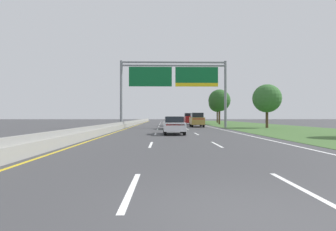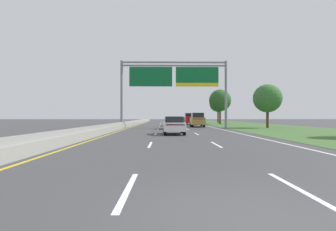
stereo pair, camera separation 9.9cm
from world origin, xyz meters
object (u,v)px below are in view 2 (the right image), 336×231
car_silver_centre_lane_sedan (171,121)px  roadside_tree_distant (218,103)px  overhead_sign_gantry (174,80)px  roadside_tree_far (220,100)px  roadside_tree_mid (267,98)px  car_white_centre_lane_sedan (174,125)px  car_darkgreen_centre_lane_sedan (173,122)px  pickup_truck_red (190,119)px  car_gold_right_lane_suv (197,120)px

car_silver_centre_lane_sedan → roadside_tree_distant: 24.22m
overhead_sign_gantry → roadside_tree_far: bearing=56.7°
roadside_tree_mid → roadside_tree_distant: bearing=91.7°
car_silver_centre_lane_sedan → roadside_tree_mid: roadside_tree_mid is taller
car_white_centre_lane_sedan → roadside_tree_distant: (12.34, 40.97, 3.96)m
car_silver_centre_lane_sedan → roadside_tree_mid: size_ratio=0.74×
overhead_sign_gantry → car_darkgreen_centre_lane_sedan: size_ratio=3.39×
overhead_sign_gantry → roadside_tree_distant: (11.84, 27.42, -1.94)m
car_silver_centre_lane_sedan → roadside_tree_far: (9.77, 7.89, 3.90)m
roadside_tree_mid → pickup_truck_red: bearing=124.1°
car_white_centre_lane_sedan → roadside_tree_far: 30.21m
car_darkgreen_centre_lane_sedan → car_silver_centre_lane_sedan: (0.11, 10.74, 0.00)m
roadside_tree_far → roadside_tree_mid: bearing=-79.0°
car_white_centre_lane_sedan → car_silver_centre_lane_sedan: 20.31m
roadside_tree_mid → roadside_tree_far: (-3.10, 15.95, 0.69)m
car_white_centre_lane_sedan → roadside_tree_mid: roadside_tree_mid is taller
pickup_truck_red → roadside_tree_far: bearing=-69.3°
car_silver_centre_lane_sedan → car_gold_right_lane_suv: bearing=-138.9°
car_white_centre_lane_sedan → roadside_tree_distant: size_ratio=0.64×
pickup_truck_red → car_white_centre_lane_sedan: pickup_truck_red is taller
car_white_centre_lane_sedan → car_silver_centre_lane_sedan: size_ratio=1.00×
roadside_tree_far → roadside_tree_distant: roadside_tree_distant is taller
pickup_truck_red → roadside_tree_distant: 17.66m
car_white_centre_lane_sedan → roadside_tree_mid: size_ratio=0.74×
roadside_tree_mid → roadside_tree_far: 16.26m
overhead_sign_gantry → car_white_centre_lane_sedan: 14.79m
car_gold_right_lane_suv → car_silver_centre_lane_sedan: size_ratio=1.07×
roadside_tree_far → car_silver_centre_lane_sedan: bearing=-141.1°
roadside_tree_far → roadside_tree_distant: size_ratio=1.00×
pickup_truck_red → roadside_tree_mid: (9.22, -13.60, 2.95)m
overhead_sign_gantry → roadside_tree_far: overhead_sign_gantry is taller
car_darkgreen_centre_lane_sedan → roadside_tree_far: size_ratio=0.64×
overhead_sign_gantry → car_silver_centre_lane_sedan: 8.97m
car_darkgreen_centre_lane_sedan → roadside_tree_far: roadside_tree_far is taller
roadside_tree_distant → car_silver_centre_lane_sedan: bearing=-120.1°
car_darkgreen_centre_lane_sedan → car_silver_centre_lane_sedan: bearing=-2.0°
pickup_truck_red → car_gold_right_lane_suv: (0.11, -9.75, 0.02)m
pickup_truck_red → car_white_centre_lane_sedan: 26.16m
car_darkgreen_centre_lane_sedan → overhead_sign_gantry: bearing=-5.4°
overhead_sign_gantry → car_silver_centre_lane_sedan: size_ratio=3.41×
car_white_centre_lane_sedan → car_darkgreen_centre_lane_sedan: bearing=-2.1°
car_gold_right_lane_suv → roadside_tree_distant: roadside_tree_distant is taller
car_gold_right_lane_suv → car_white_centre_lane_sedan: bearing=167.0°
roadside_tree_mid → car_silver_centre_lane_sedan: bearing=148.0°
car_white_centre_lane_sedan → car_gold_right_lane_suv: bearing=-15.0°
car_darkgreen_centre_lane_sedan → roadside_tree_mid: bearing=-79.7°
pickup_truck_red → car_silver_centre_lane_sedan: 6.65m
roadside_tree_far → pickup_truck_red: bearing=-159.1°
car_silver_centre_lane_sedan → roadside_tree_distant: size_ratio=0.64×
overhead_sign_gantry → car_darkgreen_centre_lane_sedan: bearing=-94.0°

